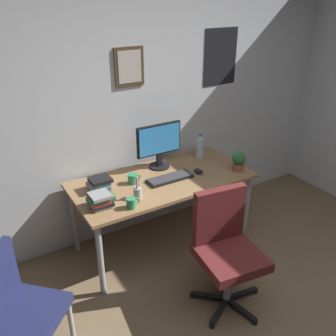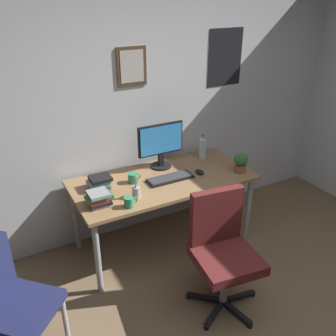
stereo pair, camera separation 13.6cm
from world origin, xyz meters
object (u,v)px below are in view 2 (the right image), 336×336
(book_stack_left, at_px, (99,183))
(office_chair, at_px, (222,246))
(coffee_mug_near, at_px, (129,202))
(book_stack_right, at_px, (99,198))
(water_bottle, at_px, (203,148))
(monitor, at_px, (161,144))
(computer_mouse, at_px, (200,172))
(side_chair, at_px, (10,300))
(potted_plant, at_px, (240,162))
(keyboard, at_px, (170,178))
(pen_cup, at_px, (136,192))
(coffee_mug_far, at_px, (133,178))

(book_stack_left, bearing_deg, office_chair, -56.65)
(coffee_mug_near, bearing_deg, book_stack_right, 146.09)
(coffee_mug_near, bearing_deg, water_bottle, 26.70)
(office_chair, xyz_separation_m, coffee_mug_near, (-0.52, 0.55, 0.24))
(office_chair, xyz_separation_m, monitor, (0.04, 1.09, 0.44))
(office_chair, xyz_separation_m, book_stack_left, (-0.63, 0.95, 0.25))
(computer_mouse, height_order, book_stack_right, book_stack_right)
(monitor, distance_m, coffee_mug_near, 0.80)
(side_chair, xyz_separation_m, potted_plant, (2.13, 0.42, 0.33))
(keyboard, height_order, potted_plant, potted_plant)
(computer_mouse, relative_size, book_stack_right, 0.52)
(monitor, height_order, book_stack_right, monitor)
(water_bottle, distance_m, coffee_mug_near, 1.15)
(computer_mouse, bearing_deg, water_bottle, 52.98)
(side_chair, height_order, book_stack_left, side_chair)
(side_chair, height_order, water_bottle, water_bottle)
(potted_plant, height_order, pen_cup, pen_cup)
(coffee_mug_near, relative_size, potted_plant, 0.59)
(keyboard, bearing_deg, side_chair, -158.26)
(monitor, distance_m, coffee_mug_far, 0.45)
(keyboard, bearing_deg, coffee_mug_far, 160.84)
(office_chair, height_order, pen_cup, office_chair)
(book_stack_left, xyz_separation_m, book_stack_right, (-0.09, -0.26, 0.01))
(keyboard, relative_size, book_stack_right, 2.04)
(side_chair, xyz_separation_m, computer_mouse, (1.78, 0.57, 0.24))
(coffee_mug_far, bearing_deg, potted_plant, -16.40)
(pen_cup, bearing_deg, book_stack_left, 126.68)
(coffee_mug_near, relative_size, coffee_mug_far, 0.95)
(office_chair, distance_m, keyboard, 0.83)
(coffee_mug_near, bearing_deg, side_chair, -160.86)
(coffee_mug_far, relative_size, potted_plant, 0.62)
(water_bottle, height_order, coffee_mug_far, water_bottle)
(keyboard, height_order, coffee_mug_near, coffee_mug_near)
(coffee_mug_far, relative_size, book_stack_right, 0.57)
(water_bottle, distance_m, pen_cup, 1.00)
(water_bottle, distance_m, coffee_mug_far, 0.85)
(office_chair, height_order, computer_mouse, office_chair)
(computer_mouse, height_order, coffee_mug_far, coffee_mug_far)
(book_stack_left, height_order, book_stack_right, book_stack_right)
(side_chair, distance_m, coffee_mug_far, 1.38)
(water_bottle, distance_m, book_stack_left, 1.14)
(office_chair, bearing_deg, monitor, 87.93)
(keyboard, xyz_separation_m, book_stack_right, (-0.71, -0.12, 0.05))
(side_chair, bearing_deg, coffee_mug_near, 19.14)
(computer_mouse, bearing_deg, office_chair, -110.31)
(side_chair, height_order, pen_cup, pen_cup)
(coffee_mug_near, bearing_deg, book_stack_left, 105.14)
(computer_mouse, bearing_deg, coffee_mug_far, 167.80)
(office_chair, relative_size, keyboard, 2.21)
(book_stack_right, bearing_deg, pen_cup, -5.06)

